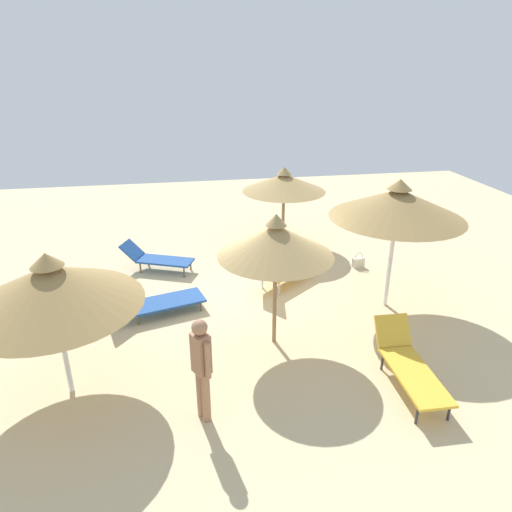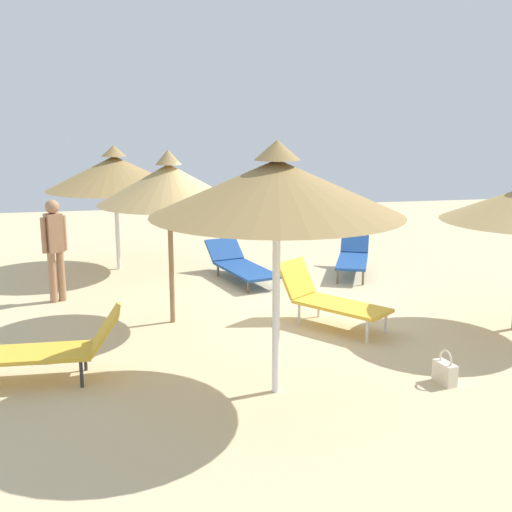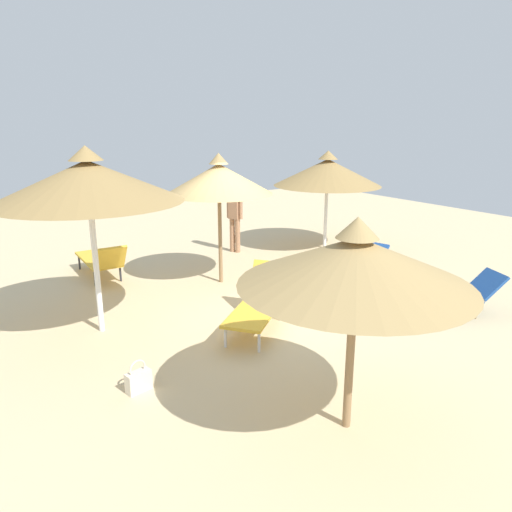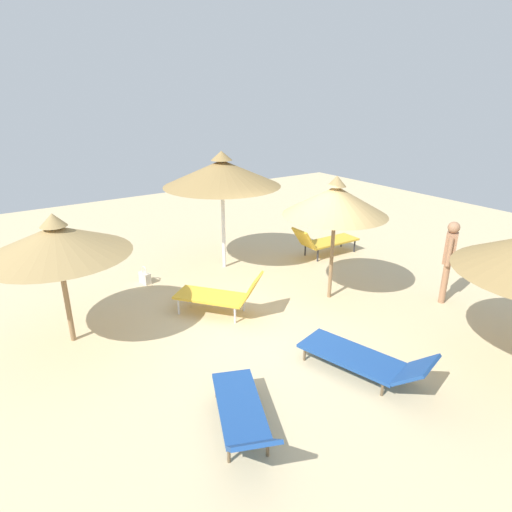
# 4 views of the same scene
# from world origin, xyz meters

# --- Properties ---
(ground) EXTENTS (24.00, 24.00, 0.10)m
(ground) POSITION_xyz_m (0.00, 0.00, -0.05)
(ground) COLOR beige
(parasol_umbrella_far_left) EXTENTS (2.43, 2.43, 2.38)m
(parasol_umbrella_far_left) POSITION_xyz_m (-3.70, 1.37, 1.92)
(parasol_umbrella_far_left) COLOR olive
(parasol_umbrella_far_left) RESTS_ON ground
(parasol_umbrella_back) EXTENTS (2.16, 2.16, 2.68)m
(parasol_umbrella_back) POSITION_xyz_m (1.37, 0.03, 2.17)
(parasol_umbrella_back) COLOR olive
(parasol_umbrella_back) RESTS_ON ground
(parasol_umbrella_near_left) EXTENTS (2.76, 2.76, 2.55)m
(parasol_umbrella_near_left) POSITION_xyz_m (2.23, -3.67, 2.01)
(parasol_umbrella_near_left) COLOR white
(parasol_umbrella_near_left) RESTS_ON ground
(parasol_umbrella_edge) EXTENTS (2.84, 2.84, 2.94)m
(parasol_umbrella_edge) POSITION_xyz_m (0.36, 2.86, 2.42)
(parasol_umbrella_edge) COLOR white
(parasol_umbrella_edge) RESTS_ON ground
(lounge_chair_far_right) EXTENTS (1.25, 1.96, 0.74)m
(lounge_chair_far_right) POSITION_xyz_m (-2.43, -2.36, 0.36)
(lounge_chair_far_right) COLOR #1E478C
(lounge_chair_far_right) RESTS_ON ground
(lounge_chair_near_right) EXTENTS (1.97, 0.69, 0.89)m
(lounge_chair_near_right) POSITION_xyz_m (3.04, 2.02, 0.43)
(lounge_chair_near_right) COLOR gold
(lounge_chair_near_right) RESTS_ON ground
(lounge_chair_center) EXTENTS (1.58, 1.76, 0.93)m
(lounge_chair_center) POSITION_xyz_m (-0.96, 0.67, 0.44)
(lounge_chair_center) COLOR gold
(lounge_chair_center) RESTS_ON ground
(lounge_chair_front) EXTENTS (1.22, 2.20, 0.65)m
(lounge_chair_front) POSITION_xyz_m (-0.11, -2.33, 0.30)
(lounge_chair_front) COLOR #1E478C
(lounge_chair_front) RESTS_ON ground
(person_standing_far_left) EXTENTS (0.40, 0.32, 1.78)m
(person_standing_far_left) POSITION_xyz_m (3.25, -1.49, 1.02)
(person_standing_far_left) COLOR #A57554
(person_standing_far_left) RESTS_ON ground
(handbag) EXTENTS (0.20, 0.34, 0.43)m
(handbag) POSITION_xyz_m (-1.71, 3.03, 0.15)
(handbag) COLOR beige
(handbag) RESTS_ON ground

